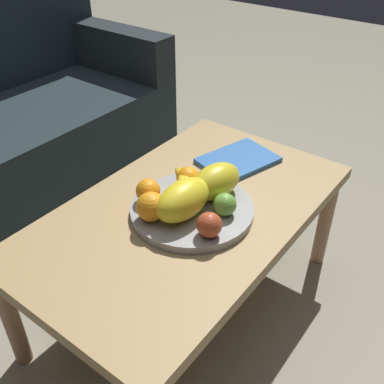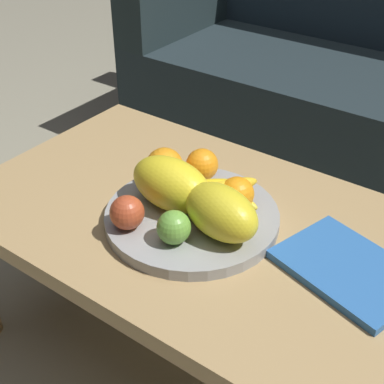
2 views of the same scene
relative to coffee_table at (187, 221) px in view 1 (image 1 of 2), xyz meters
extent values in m
plane|color=gray|center=(0.00, 0.00, -0.37)|extent=(8.00, 8.00, 0.00)
cube|color=tan|center=(0.00, 0.00, 0.03)|extent=(1.04, 0.62, 0.04)
cylinder|color=tan|center=(0.48, -0.27, -0.18)|extent=(0.05, 0.05, 0.38)
cylinder|color=tan|center=(-0.48, 0.27, -0.18)|extent=(0.05, 0.05, 0.38)
cylinder|color=#A6845A|center=(0.48, 0.27, -0.18)|extent=(0.05, 0.05, 0.38)
cube|color=#21272A|center=(0.74, 1.04, 0.14)|extent=(0.14, 0.70, 0.22)
cylinder|color=#989A99|center=(-0.01, -0.03, 0.06)|extent=(0.36, 0.36, 0.03)
ellipsoid|color=yellow|center=(0.08, -0.05, 0.12)|extent=(0.19, 0.13, 0.10)
ellipsoid|color=yellow|center=(-0.06, -0.03, 0.13)|extent=(0.19, 0.12, 0.11)
sphere|color=orange|center=(-0.06, 0.09, 0.11)|extent=(0.07, 0.07, 0.07)
sphere|color=orange|center=(0.06, 0.04, 0.11)|extent=(0.07, 0.07, 0.07)
sphere|color=orange|center=(-0.12, 0.03, 0.11)|extent=(0.08, 0.08, 0.08)
sphere|color=#B54627|center=(-0.08, -0.14, 0.11)|extent=(0.07, 0.07, 0.07)
sphere|color=#68A63C|center=(0.02, -0.12, 0.10)|extent=(0.07, 0.07, 0.07)
ellipsoid|color=yellow|center=(0.03, 0.04, 0.09)|extent=(0.15, 0.03, 0.03)
ellipsoid|color=yellow|center=(0.02, 0.02, 0.09)|extent=(0.15, 0.07, 0.03)
ellipsoid|color=yellow|center=(0.02, 0.02, 0.09)|extent=(0.15, 0.09, 0.03)
ellipsoid|color=yellow|center=(0.01, 0.02, 0.12)|extent=(0.14, 0.12, 0.03)
ellipsoid|color=yellow|center=(0.03, 0.03, 0.12)|extent=(0.11, 0.15, 0.03)
cube|color=#2E67B1|center=(0.32, 0.02, 0.05)|extent=(0.29, 0.24, 0.02)
camera|label=1|loc=(-0.84, -0.65, 0.86)|focal=42.06mm
camera|label=2|loc=(0.52, -0.75, 0.73)|focal=50.89mm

